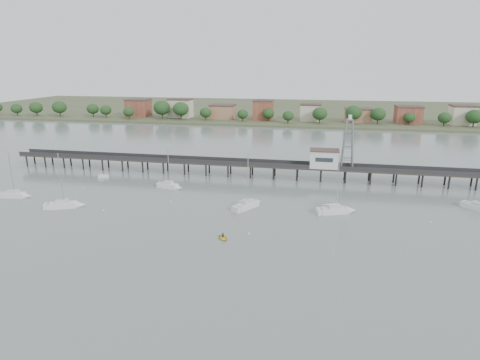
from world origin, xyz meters
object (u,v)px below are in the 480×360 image
(sailboat_c, at_px, (250,204))
(sailboat_d, at_px, (340,210))
(sailboat_f, at_px, (69,205))
(white_tender, at_px, (103,176))
(pier, at_px, (240,164))
(yellow_dinghy, at_px, (223,239))
(sailboat_a, at_px, (18,195))
(lattice_tower, at_px, (348,144))
(sailboat_b, at_px, (172,186))

(sailboat_c, height_order, sailboat_d, sailboat_c)
(sailboat_f, height_order, white_tender, sailboat_f)
(pier, distance_m, white_tender, 42.03)
(yellow_dinghy, bearing_deg, sailboat_a, 130.47)
(sailboat_d, bearing_deg, sailboat_a, 164.08)
(lattice_tower, height_order, sailboat_d, lattice_tower)
(sailboat_c, xyz_separation_m, sailboat_d, (21.07, -0.22, 0.00))
(sailboat_d, distance_m, white_tender, 71.67)
(sailboat_b, bearing_deg, pier, 57.37)
(sailboat_c, xyz_separation_m, sailboat_b, (-23.91, 10.34, 0.01))
(sailboat_a, height_order, yellow_dinghy, sailboat_a)
(pier, distance_m, sailboat_f, 50.24)
(sailboat_c, xyz_separation_m, white_tender, (-48.47, 17.12, -0.25))
(sailboat_a, bearing_deg, lattice_tower, 13.34)
(sailboat_c, relative_size, sailboat_d, 1.01)
(sailboat_d, bearing_deg, pier, 117.75)
(sailboat_b, relative_size, sailboat_a, 0.94)
(sailboat_c, distance_m, sailboat_b, 26.05)
(sailboat_d, xyz_separation_m, white_tender, (-69.54, 17.34, -0.25))
(sailboat_c, relative_size, sailboat_b, 1.18)
(pier, height_order, sailboat_b, sailboat_b)
(sailboat_f, bearing_deg, white_tender, 80.33)
(pier, distance_m, sailboat_a, 61.33)
(sailboat_d, xyz_separation_m, sailboat_b, (-44.98, 10.55, 0.01))
(sailboat_c, relative_size, white_tender, 4.08)
(sailboat_a, relative_size, white_tender, 3.69)
(sailboat_c, bearing_deg, sailboat_a, 126.83)
(lattice_tower, height_order, sailboat_c, lattice_tower)
(lattice_tower, bearing_deg, sailboat_d, -95.80)
(lattice_tower, bearing_deg, sailboat_f, -151.83)
(lattice_tower, xyz_separation_m, sailboat_c, (-23.81, -26.72, -10.46))
(lattice_tower, xyz_separation_m, sailboat_b, (-47.71, -16.38, -10.45))
(sailboat_c, bearing_deg, sailboat_b, 98.90)
(pier, relative_size, sailboat_a, 11.66)
(lattice_tower, xyz_separation_m, white_tender, (-72.28, -9.59, -10.71))
(sailboat_b, xyz_separation_m, white_tender, (-24.56, 6.79, -0.26))
(pier, height_order, sailboat_d, sailboat_d)
(white_tender, bearing_deg, sailboat_b, -34.88)
(sailboat_d, bearing_deg, sailboat_b, 147.66)
(lattice_tower, bearing_deg, sailboat_b, -161.05)
(white_tender, xyz_separation_m, yellow_dinghy, (46.30, -36.63, -0.39))
(sailboat_d, bearing_deg, sailboat_c, 160.28)
(pier, bearing_deg, sailboat_a, -149.05)
(sailboat_b, bearing_deg, lattice_tower, 31.02)
(sailboat_d, height_order, yellow_dinghy, sailboat_d)
(pier, relative_size, lattice_tower, 9.68)
(lattice_tower, height_order, sailboat_a, lattice_tower)
(lattice_tower, bearing_deg, yellow_dinghy, -119.34)
(white_tender, bearing_deg, pier, -6.19)
(sailboat_d, height_order, sailboat_a, sailboat_d)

